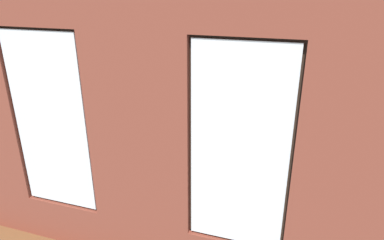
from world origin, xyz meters
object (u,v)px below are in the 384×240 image
(couch_left, at_px, (361,196))
(media_console, at_px, (74,130))
(cup_ceramic, at_px, (195,141))
(potted_plant_by_left_couch, at_px, (326,149))
(potted_plant_beside_window_right, at_px, (26,170))
(potted_plant_foreground_right, at_px, (119,103))
(table_plant_small, at_px, (187,134))
(remote_gray, at_px, (199,147))
(couch_by_window, at_px, (157,203))
(potted_plant_corner_near_left, at_px, (360,105))
(remote_black, at_px, (219,143))
(potted_plant_mid_room_small, at_px, (258,129))
(candle_jar, at_px, (170,141))
(potted_plant_between_couches, at_px, (265,204))
(tv_flatscreen, at_px, (70,102))
(coffee_table, at_px, (195,146))
(potted_plant_near_tv, at_px, (61,130))

(couch_left, distance_m, media_console, 5.50)
(cup_ceramic, distance_m, potted_plant_by_left_couch, 2.40)
(potted_plant_beside_window_right, bearing_deg, potted_plant_foreground_right, -83.56)
(table_plant_small, relative_size, remote_gray, 1.21)
(table_plant_small, distance_m, potted_plant_by_left_couch, 2.56)
(table_plant_small, bearing_deg, couch_by_window, 96.47)
(couch_by_window, relative_size, potted_plant_corner_near_left, 1.42)
(potted_plant_by_left_couch, bearing_deg, potted_plant_corner_near_left, -121.14)
(remote_black, relative_size, potted_plant_mid_room_small, 0.31)
(candle_jar, xyz_separation_m, potted_plant_foreground_right, (1.99, -1.70, -0.04))
(potted_plant_corner_near_left, height_order, potted_plant_mid_room_small, potted_plant_corner_near_left)
(potted_plant_between_couches, bearing_deg, media_console, -24.60)
(couch_by_window, relative_size, candle_jar, 20.87)
(media_console, relative_size, tv_flatscreen, 0.99)
(remote_black, bearing_deg, potted_plant_foreground_right, -73.84)
(coffee_table, height_order, potted_plant_near_tv, potted_plant_near_tv)
(remote_black, xyz_separation_m, media_console, (3.14, -0.03, -0.18))
(potted_plant_corner_near_left, relative_size, potted_plant_between_couches, 1.53)
(media_console, bearing_deg, coffee_table, 176.43)
(candle_jar, height_order, table_plant_small, table_plant_small)
(remote_gray, height_order, potted_plant_between_couches, potted_plant_between_couches)
(potted_plant_between_couches, bearing_deg, candle_jar, -40.48)
(remote_gray, height_order, tv_flatscreen, tv_flatscreen)
(couch_by_window, relative_size, table_plant_small, 9.47)
(potted_plant_by_left_couch, height_order, potted_plant_between_couches, potted_plant_between_couches)
(coffee_table, bearing_deg, remote_gray, 132.54)
(couch_by_window, relative_size, potted_plant_beside_window_right, 2.39)
(couch_by_window, distance_m, potted_plant_foreground_right, 4.18)
(couch_by_window, xyz_separation_m, potted_plant_near_tv, (2.21, -0.94, 0.41))
(media_console, relative_size, potted_plant_near_tv, 0.78)
(couch_by_window, relative_size, potted_plant_mid_room_small, 3.57)
(candle_jar, relative_size, remote_gray, 0.55)
(tv_flatscreen, bearing_deg, potted_plant_between_couches, 155.37)
(couch_by_window, xyz_separation_m, remote_black, (-0.38, -1.94, 0.08))
(candle_jar, height_order, media_console, candle_jar)
(couch_by_window, bearing_deg, media_console, -35.46)
(remote_black, xyz_separation_m, potted_plant_beside_window_right, (2.46, 2.04, 0.12))
(potted_plant_near_tv, bearing_deg, couch_left, -178.75)
(potted_plant_near_tv, xyz_separation_m, potted_plant_beside_window_right, (-0.14, 1.04, -0.21))
(table_plant_small, height_order, potted_plant_by_left_couch, table_plant_small)
(remote_gray, distance_m, tv_flatscreen, 2.90)
(potted_plant_by_left_couch, xyz_separation_m, potted_plant_between_couches, (0.84, 2.45, 0.28))
(remote_black, xyz_separation_m, potted_plant_foreground_right, (2.85, -1.43, -0.01))
(couch_by_window, distance_m, cup_ceramic, 1.80)
(potted_plant_corner_near_left, relative_size, potted_plant_mid_room_small, 2.51)
(couch_by_window, height_order, potted_plant_corner_near_left, potted_plant_corner_near_left)
(potted_plant_near_tv, bearing_deg, media_console, -61.89)
(potted_plant_by_left_couch, xyz_separation_m, potted_plant_mid_room_small, (1.29, -0.37, 0.06))
(media_console, bearing_deg, potted_plant_by_left_couch, -173.95)
(candle_jar, xyz_separation_m, potted_plant_between_couches, (-1.90, 1.62, 0.15))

